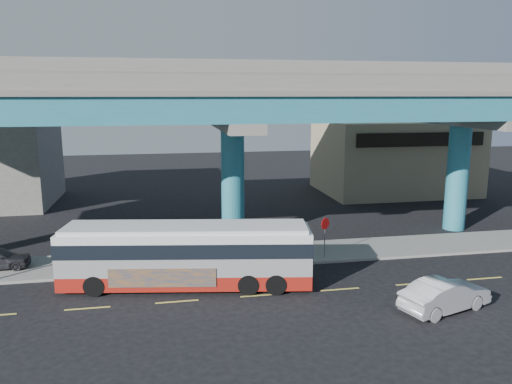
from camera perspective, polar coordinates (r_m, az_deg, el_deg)
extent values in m
plane|color=black|center=(24.79, 0.42, -11.47)|extent=(120.00, 120.00, 0.00)
cube|color=gray|center=(29.83, -1.64, -7.34)|extent=(70.00, 4.00, 0.15)
cube|color=#D8C64C|center=(24.37, -18.69, -12.48)|extent=(2.00, 0.12, 0.01)
cube|color=#D8C64C|center=(24.11, -9.03, -12.27)|extent=(2.00, 0.12, 0.01)
cube|color=#D8C64C|center=(24.51, 0.56, -11.72)|extent=(2.00, 0.12, 0.01)
cube|color=#D8C64C|center=(25.54, 9.56, -10.91)|extent=(2.00, 0.12, 0.01)
cube|color=#D8C64C|center=(27.13, 17.63, -9.96)|extent=(2.00, 0.12, 0.01)
cube|color=#D8C64C|center=(29.18, 24.66, -8.96)|extent=(2.00, 0.12, 0.01)
cylinder|color=#207479|center=(32.29, -2.66, 0.73)|extent=(1.50, 1.50, 7.40)
cube|color=gray|center=(31.81, -2.73, 7.83)|extent=(2.00, 12.00, 0.60)
cube|color=gray|center=(35.24, -3.55, 9.61)|extent=(1.80, 5.00, 1.20)
cylinder|color=#207479|center=(37.96, 22.01, 1.49)|extent=(1.50, 1.50, 7.40)
cube|color=gray|center=(37.55, 22.45, 7.51)|extent=(2.00, 12.00, 0.60)
cube|color=gray|center=(40.50, 19.84, 9.17)|extent=(1.80, 5.00, 1.20)
cube|color=#207479|center=(28.31, -1.74, 9.46)|extent=(52.00, 5.00, 1.40)
cube|color=gray|center=(28.30, -1.75, 11.18)|extent=(52.00, 5.40, 0.30)
cube|color=gray|center=(25.84, -0.87, 12.41)|extent=(52.00, 0.25, 0.80)
cube|color=gray|center=(30.78, -2.50, 12.19)|extent=(52.00, 0.25, 0.80)
cube|color=#207479|center=(35.23, -3.58, 11.72)|extent=(52.00, 5.00, 1.40)
cube|color=gray|center=(35.25, -3.59, 13.10)|extent=(52.00, 5.40, 0.30)
cube|color=gray|center=(32.80, -3.04, 14.22)|extent=(52.00, 0.25, 0.80)
cube|color=gray|center=(37.75, -4.09, 13.80)|extent=(52.00, 0.25, 0.80)
cube|color=tan|center=(51.04, 15.46, 3.95)|extent=(14.00, 10.00, 7.00)
cube|color=black|center=(46.34, 18.36, 5.71)|extent=(12.00, 0.25, 1.20)
cube|color=maroon|center=(25.65, -7.87, -9.43)|extent=(12.55, 4.61, 0.72)
cube|color=#ABAAAF|center=(25.28, -7.94, -7.03)|extent=(12.55, 4.61, 1.54)
cube|color=black|center=(25.12, -7.97, -5.92)|extent=(12.62, 4.67, 0.72)
cube|color=silver|center=(24.97, -8.00, -4.69)|extent=(12.55, 4.61, 0.41)
cube|color=silver|center=(24.88, -8.02, -4.01)|extent=(12.12, 4.29, 0.20)
cube|color=black|center=(25.20, 6.18, -6.19)|extent=(0.45, 2.34, 1.23)
cube|color=black|center=(26.61, -21.34, -5.97)|extent=(0.45, 2.34, 1.23)
cube|color=navy|center=(24.43, -10.67, -9.64)|extent=(5.06, 0.90, 0.92)
cylinder|color=black|center=(25.45, -17.99, -10.17)|extent=(1.06, 0.47, 1.02)
cylinder|color=black|center=(27.57, -16.59, -8.43)|extent=(1.06, 0.47, 1.02)
cylinder|color=black|center=(24.40, -0.88, -10.55)|extent=(1.06, 0.47, 1.02)
cylinder|color=black|center=(26.60, -0.91, -8.67)|extent=(1.06, 0.47, 1.02)
cylinder|color=black|center=(24.44, 2.30, -10.51)|extent=(1.06, 0.47, 1.02)
cylinder|color=black|center=(26.64, 1.99, -8.65)|extent=(1.06, 0.47, 1.02)
imported|color=#BCBCC1|center=(24.22, 20.81, -10.93)|extent=(4.08, 5.28, 1.45)
cylinder|color=gray|center=(29.37, 7.85, -5.46)|extent=(0.06, 0.06, 2.08)
cylinder|color=#B20A0A|center=(29.08, 7.92, -3.61)|extent=(0.62, 0.41, 0.72)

